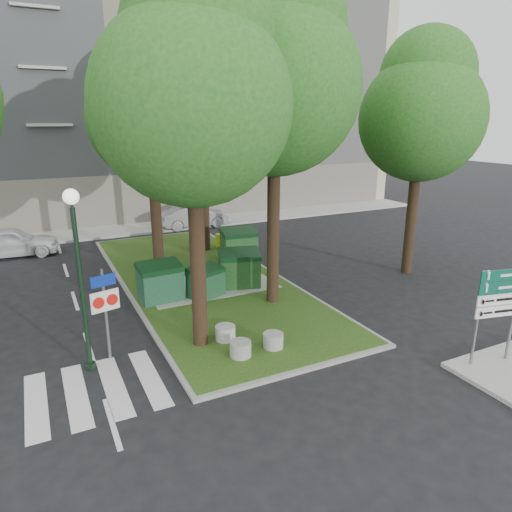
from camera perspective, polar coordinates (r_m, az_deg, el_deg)
ground at (r=12.52m, az=3.86°, el=-14.61°), size 120.00×120.00×0.00m
median_island at (r=19.30m, az=-6.84°, el=-2.89°), size 6.00×16.00×0.12m
median_kerb at (r=19.31m, az=-6.84°, el=-2.92°), size 6.30×16.30×0.10m
building_sidewalk at (r=28.95m, az=-14.87°, el=3.30°), size 42.00×3.00×0.12m
zebra_crossing at (r=12.62m, az=-15.25°, el=-14.89°), size 5.00×3.00×0.01m
apartment_building at (r=35.64m, az=-18.53°, el=18.32°), size 41.00×12.00×16.00m
tree_median_near_left at (r=12.46m, az=-7.81°, el=20.34°), size 5.20×5.20×10.53m
tree_median_near_right at (r=15.76m, az=2.58°, el=22.12°), size 5.60×5.60×11.46m
tree_median_mid at (r=18.82m, az=-13.00°, el=17.78°), size 4.80×4.80×9.99m
tree_median_far at (r=22.69m, az=-6.78°, el=21.21°), size 5.80×5.80×11.93m
tree_street_right at (r=20.38m, az=20.14°, el=17.12°), size 5.00×5.00×10.06m
dumpster_a at (r=17.00m, az=-11.88°, el=-3.20°), size 1.61×1.17×1.44m
dumpster_b at (r=17.10m, az=-6.31°, el=-3.24°), size 1.52×1.30×1.19m
dumpster_c at (r=18.05m, az=-2.10°, el=-1.58°), size 1.84×1.51×1.49m
dumpster_d at (r=21.45m, az=-2.16°, el=1.42°), size 1.75×1.32×1.51m
bollard_left at (r=13.04m, az=-1.95°, el=-11.50°), size 0.61×0.61×0.43m
bollard_right at (r=13.50m, az=2.16°, el=-10.48°), size 0.60×0.60×0.43m
bollard_mid at (r=13.94m, az=-3.85°, el=-9.55°), size 0.61×0.61×0.43m
litter_bin at (r=23.77m, az=-4.61°, el=1.96°), size 0.39×0.39×0.69m
street_lamp at (r=12.35m, az=-21.32°, el=-0.53°), size 0.39×0.39×4.90m
traffic_sign_pole at (r=13.17m, az=-18.39°, el=-5.51°), size 0.78×0.23×2.66m
directional_sign at (r=13.68m, az=27.99°, el=-5.03°), size 1.31×0.35×2.66m
car_white at (r=25.38m, az=-28.34°, el=1.55°), size 4.45×2.11×1.47m
car_silver at (r=28.73m, az=-7.69°, el=4.94°), size 4.34×1.65×1.41m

